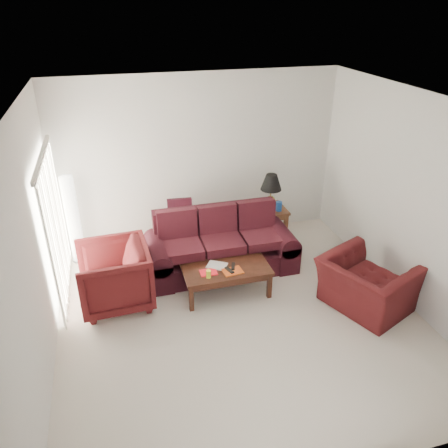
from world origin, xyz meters
name	(u,v)px	position (x,y,z in m)	size (l,w,h in m)	color
floor	(240,315)	(0.00, 0.00, 0.00)	(5.00, 5.00, 0.00)	beige
blinds	(55,229)	(-2.42, 1.30, 1.08)	(0.10, 2.00, 2.16)	silver
sofa	(221,243)	(0.05, 1.24, 0.50)	(2.43, 1.05, 0.99)	black
throw_pillow	(180,211)	(-0.46, 2.08, 0.76)	(0.43, 0.12, 0.43)	black
end_table	(268,224)	(1.14, 1.95, 0.33)	(0.60, 0.60, 0.66)	#4E1F1B
table_lamp	(271,191)	(1.18, 2.00, 0.98)	(0.38, 0.38, 0.63)	gold
clock	(260,209)	(0.91, 1.81, 0.74)	(0.15, 0.05, 0.15)	white
blue_canister	(279,206)	(1.28, 1.81, 0.75)	(0.11, 0.11, 0.18)	navy
picture_frame	(258,201)	(0.99, 2.11, 0.75)	(0.14, 0.02, 0.18)	silver
floor_lamp	(73,220)	(-2.24, 2.15, 0.78)	(0.25, 0.25, 1.57)	white
armchair_left	(114,276)	(-1.67, 0.77, 0.47)	(1.00, 1.03, 0.94)	#440F11
armchair_right	(366,285)	(1.80, -0.28, 0.38)	(1.18, 1.03, 0.77)	#3C0E0F
coffee_table	(226,281)	(-0.04, 0.57, 0.23)	(1.30, 0.65, 0.46)	black
magazine_red	(209,272)	(-0.33, 0.51, 0.46)	(0.25, 0.19, 0.01)	red
magazine_white	(217,265)	(-0.16, 0.66, 0.46)	(0.29, 0.21, 0.02)	white
magazine_orange	(233,271)	(0.02, 0.44, 0.46)	(0.29, 0.22, 0.02)	#C54A17
remote_a	(229,270)	(-0.02, 0.46, 0.49)	(0.05, 0.18, 0.02)	black
remote_b	(233,266)	(0.06, 0.54, 0.49)	(0.05, 0.18, 0.02)	black
yellow_glass	(209,274)	(-0.36, 0.39, 0.52)	(0.07, 0.07, 0.12)	#E5F035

